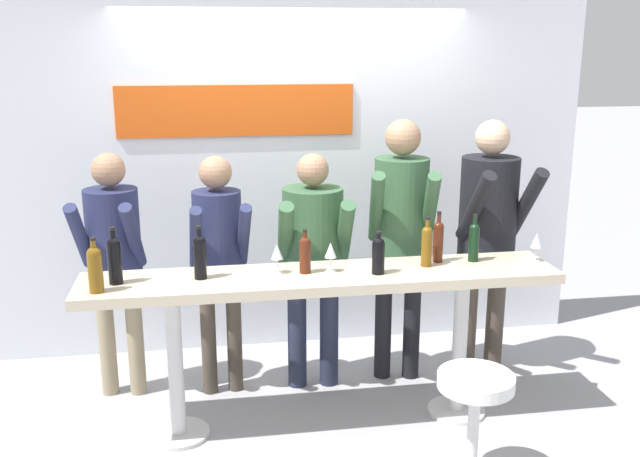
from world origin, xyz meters
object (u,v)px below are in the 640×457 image
bar_stool (474,412)px  wine_bottle_5 (200,255)px  wine_bottle_7 (95,267)px  wine_bottle_0 (378,254)px  person_far_left (114,249)px  wine_glass_0 (277,252)px  wine_bottle_4 (114,258)px  wine_glass_2 (331,251)px  person_center_right (488,220)px  wine_bottle_3 (305,253)px  wine_bottle_2 (427,244)px  wine_bottle_6 (438,239)px  tasting_table (322,298)px  person_left (218,249)px  wine_glass_1 (536,241)px  person_center (401,222)px  person_center_left (313,248)px  wine_bottle_1 (474,240)px

bar_stool → wine_bottle_5: size_ratio=2.03×
wine_bottle_7 → wine_bottle_0: bearing=2.4°
person_far_left → wine_glass_0: person_far_left is taller
wine_bottle_4 → wine_glass_2: 1.21m
person_far_left → person_center_right: person_center_right is taller
wine_bottle_4 → wine_bottle_7: bearing=-124.3°
person_far_left → wine_bottle_3: (1.14, -0.57, 0.09)m
wine_bottle_2 → wine_glass_0: bearing=179.6°
wine_bottle_6 → wine_glass_2: bearing=-172.8°
tasting_table → person_left: size_ratio=1.75×
wine_bottle_0 → wine_bottle_7: bearing=-177.6°
person_center_right → wine_bottle_0: size_ratio=6.98×
person_left → wine_bottle_2: (1.22, -0.48, 0.11)m
wine_glass_1 → wine_bottle_2: bearing=179.2°
person_center → wine_bottle_0: (-0.30, -0.60, -0.03)m
wine_bottle_4 → wine_glass_1: 2.49m
wine_bottle_7 → wine_glass_0: bearing=9.5°
wine_bottle_6 → wine_glass_2: (-0.68, -0.09, -0.02)m
person_center_left → wine_bottle_0: (0.29, -0.57, 0.12)m
person_center_right → wine_bottle_5: 2.01m
bar_stool → wine_glass_2: wine_glass_2 is taller
wine_bottle_1 → wine_glass_0: (-1.21, -0.04, -0.01)m
wine_bottle_7 → person_center_left: bearing=26.7°
wine_glass_1 → wine_glass_2: same height
wine_bottle_0 → wine_bottle_4: (-1.48, 0.06, 0.03)m
person_far_left → wine_bottle_0: bearing=-15.3°
person_center → wine_bottle_6: (0.12, -0.43, -0.01)m
wine_bottle_2 → wine_bottle_4: 1.80m
bar_stool → person_center_right: 1.57m
wine_glass_0 → wine_glass_2: bearing=-3.8°
bar_stool → wine_bottle_0: bearing=118.0°
wine_bottle_1 → wine_bottle_4: size_ratio=0.90×
bar_stool → wine_bottle_4: bearing=158.2°
wine_bottle_1 → person_center_right: bearing=59.1°
wine_glass_2 → person_far_left: bearing=156.2°
wine_glass_2 → wine_glass_1: bearing=0.2°
person_center_right → wine_bottle_4: (-2.40, -0.56, 0.02)m
wine_bottle_3 → wine_glass_0: wine_bottle_3 is taller
wine_bottle_5 → wine_bottle_0: bearing=-4.2°
wine_bottle_3 → wine_glass_0: size_ratio=1.47×
person_center_left → wine_bottle_4: 1.30m
wine_glass_0 → wine_bottle_0: bearing=-9.9°
bar_stool → person_far_left: (-1.91, 1.32, 0.58)m
person_far_left → wine_bottle_4: bearing=-75.1°
person_center_left → wine_bottle_3: bearing=-100.9°
wine_bottle_0 → wine_glass_0: (-0.58, 0.10, 0.01)m
wine_bottle_3 → wine_glass_1: size_ratio=1.47×
person_center → wine_bottle_2: bearing=-76.7°
person_center → person_center_left: bearing=-167.0°
tasting_table → wine_bottle_0: size_ratio=10.94×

